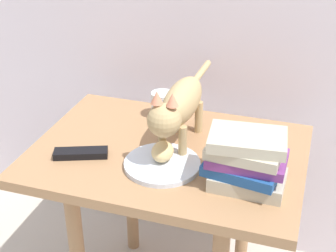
{
  "coord_description": "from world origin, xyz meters",
  "views": [
    {
      "loc": [
        0.37,
        -1.16,
        1.34
      ],
      "look_at": [
        0.0,
        0.0,
        0.68
      ],
      "focal_mm": 53.18,
      "sensor_mm": 36.0,
      "label": 1
    }
  ],
  "objects_px": {
    "plate": "(162,164)",
    "candle_jar": "(162,106)",
    "bread_roll": "(163,151)",
    "book_stack": "(246,160)",
    "side_table": "(168,176)",
    "tv_remote": "(81,153)",
    "cat": "(179,106)"
  },
  "relations": [
    {
      "from": "side_table",
      "to": "candle_jar",
      "type": "height_order",
      "value": "candle_jar"
    },
    {
      "from": "plate",
      "to": "tv_remote",
      "type": "xyz_separation_m",
      "value": [
        -0.23,
        -0.02,
        0.0
      ]
    },
    {
      "from": "plate",
      "to": "tv_remote",
      "type": "distance_m",
      "value": 0.23
    },
    {
      "from": "bread_roll",
      "to": "tv_remote",
      "type": "height_order",
      "value": "bread_roll"
    },
    {
      "from": "tv_remote",
      "to": "bread_roll",
      "type": "bearing_deg",
      "value": -12.63
    },
    {
      "from": "tv_remote",
      "to": "book_stack",
      "type": "bearing_deg",
      "value": -20.81
    },
    {
      "from": "side_table",
      "to": "cat",
      "type": "bearing_deg",
      "value": 54.11
    },
    {
      "from": "side_table",
      "to": "tv_remote",
      "type": "height_order",
      "value": "tv_remote"
    },
    {
      "from": "side_table",
      "to": "cat",
      "type": "distance_m",
      "value": 0.23
    },
    {
      "from": "plate",
      "to": "side_table",
      "type": "bearing_deg",
      "value": 97.09
    },
    {
      "from": "bread_roll",
      "to": "candle_jar",
      "type": "height_order",
      "value": "candle_jar"
    },
    {
      "from": "cat",
      "to": "plate",
      "type": "bearing_deg",
      "value": -95.76
    },
    {
      "from": "plate",
      "to": "cat",
      "type": "distance_m",
      "value": 0.17
    },
    {
      "from": "book_stack",
      "to": "side_table",
      "type": "bearing_deg",
      "value": 156.85
    },
    {
      "from": "bread_roll",
      "to": "cat",
      "type": "bearing_deg",
      "value": 81.56
    },
    {
      "from": "side_table",
      "to": "bread_roll",
      "type": "relative_size",
      "value": 9.71
    },
    {
      "from": "book_stack",
      "to": "cat",
      "type": "bearing_deg",
      "value": 148.57
    },
    {
      "from": "bread_roll",
      "to": "tv_remote",
      "type": "distance_m",
      "value": 0.23
    },
    {
      "from": "plate",
      "to": "bread_roll",
      "type": "xyz_separation_m",
      "value": [
        -0.0,
        0.01,
        0.03
      ]
    },
    {
      "from": "plate",
      "to": "book_stack",
      "type": "distance_m",
      "value": 0.24
    },
    {
      "from": "cat",
      "to": "side_table",
      "type": "bearing_deg",
      "value": -125.89
    },
    {
      "from": "plate",
      "to": "bread_roll",
      "type": "relative_size",
      "value": 2.61
    },
    {
      "from": "bread_roll",
      "to": "book_stack",
      "type": "relative_size",
      "value": 0.38
    },
    {
      "from": "plate",
      "to": "candle_jar",
      "type": "relative_size",
      "value": 2.46
    },
    {
      "from": "bread_roll",
      "to": "tv_remote",
      "type": "relative_size",
      "value": 0.53
    },
    {
      "from": "side_table",
      "to": "candle_jar",
      "type": "distance_m",
      "value": 0.25
    },
    {
      "from": "bread_roll",
      "to": "book_stack",
      "type": "height_order",
      "value": "book_stack"
    },
    {
      "from": "plate",
      "to": "candle_jar",
      "type": "height_order",
      "value": "candle_jar"
    },
    {
      "from": "plate",
      "to": "candle_jar",
      "type": "xyz_separation_m",
      "value": [
        -0.09,
        0.28,
        0.03
      ]
    },
    {
      "from": "bread_roll",
      "to": "candle_jar",
      "type": "bearing_deg",
      "value": 108.65
    },
    {
      "from": "bread_roll",
      "to": "book_stack",
      "type": "xyz_separation_m",
      "value": [
        0.23,
        -0.03,
        0.04
      ]
    },
    {
      "from": "cat",
      "to": "tv_remote",
      "type": "xyz_separation_m",
      "value": [
        -0.25,
        -0.14,
        -0.12
      ]
    }
  ]
}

